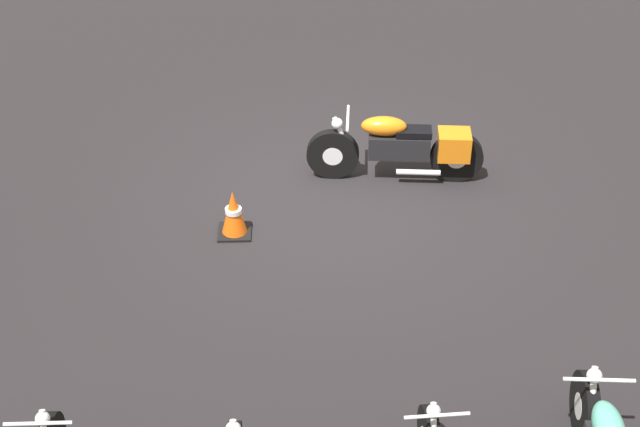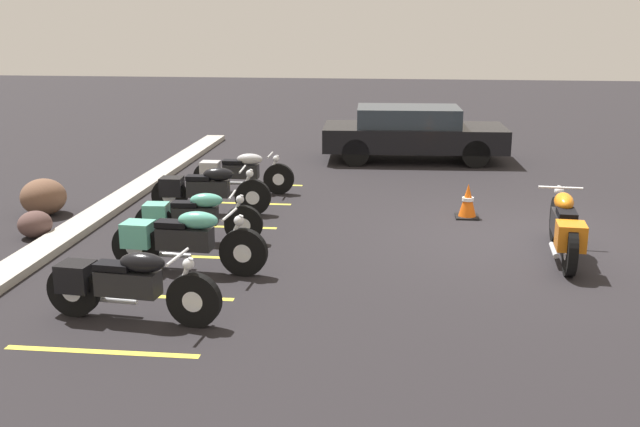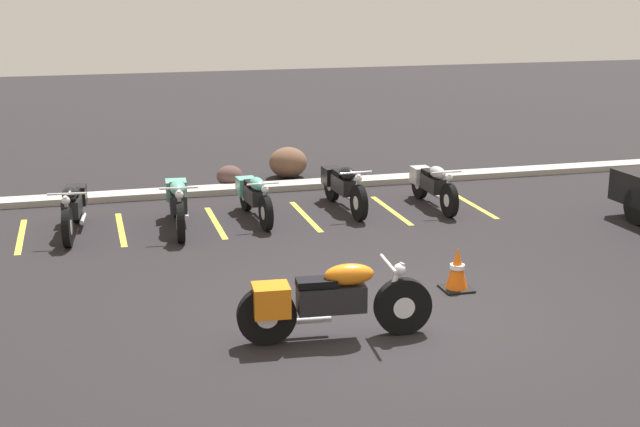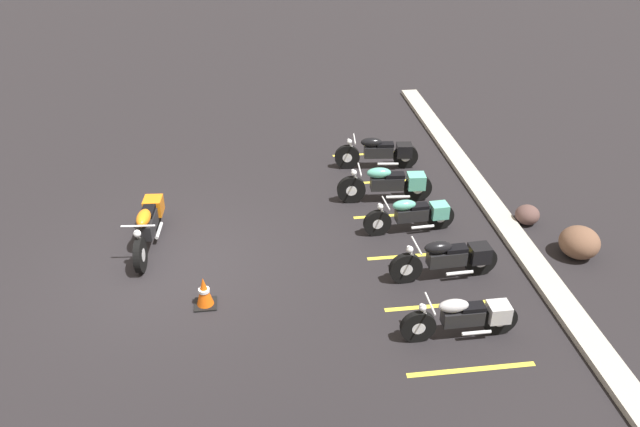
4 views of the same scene
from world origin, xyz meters
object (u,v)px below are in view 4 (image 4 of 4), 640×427
at_px(parked_bike_0, 381,152).
at_px(landscape_rock_0, 579,242).
at_px(landscape_rock_1, 527,215).
at_px(parked_bike_2, 414,215).
at_px(parked_bike_3, 450,258).
at_px(parked_bike_1, 390,184).
at_px(parked_bike_4, 466,317).
at_px(traffic_cone, 204,292).
at_px(motorcycle_orange_featured, 148,224).

bearing_deg(parked_bike_0, landscape_rock_0, 131.21).
xyz_separation_m(parked_bike_0, landscape_rock_1, (3.05, 2.61, -0.23)).
xyz_separation_m(parked_bike_2, parked_bike_3, (1.69, 0.24, 0.03)).
xyz_separation_m(parked_bike_1, parked_bike_4, (4.68, 0.23, -0.04)).
relative_size(parked_bike_4, traffic_cone, 3.35).
bearing_deg(parked_bike_1, parked_bike_0, -91.45).
height_order(parked_bike_2, parked_bike_4, parked_bike_4).
height_order(parked_bike_0, traffic_cone, parked_bike_0).
height_order(parked_bike_1, parked_bike_4, parked_bike_1).
relative_size(parked_bike_2, landscape_rock_0, 2.48).
height_order(motorcycle_orange_featured, parked_bike_0, motorcycle_orange_featured).
relative_size(motorcycle_orange_featured, parked_bike_4, 1.15).
xyz_separation_m(motorcycle_orange_featured, traffic_cone, (2.17, 1.18, -0.20)).
bearing_deg(parked_bike_2, motorcycle_orange_featured, -5.77).
xyz_separation_m(motorcycle_orange_featured, parked_bike_3, (1.92, 5.75, -0.04)).
relative_size(parked_bike_0, parked_bike_4, 1.05).
xyz_separation_m(parked_bike_3, landscape_rock_1, (-1.70, 2.30, -0.23)).
bearing_deg(landscape_rock_1, parked_bike_0, -139.49).
distance_m(parked_bike_1, traffic_cone, 5.27).
bearing_deg(traffic_cone, parked_bike_1, 128.65).
height_order(parked_bike_3, landscape_rock_0, parked_bike_3).
bearing_deg(traffic_cone, parked_bike_0, 139.49).
relative_size(parked_bike_0, parked_bike_2, 1.07).
bearing_deg(landscape_rock_0, parked_bike_1, -129.22).
distance_m(parked_bike_0, traffic_cone, 6.58).
relative_size(motorcycle_orange_featured, parked_bike_2, 1.16).
bearing_deg(landscape_rock_0, parked_bike_3, -82.45).
distance_m(parked_bike_0, parked_bike_3, 4.76).
bearing_deg(landscape_rock_0, parked_bike_4, -56.45).
height_order(motorcycle_orange_featured, parked_bike_1, motorcycle_orange_featured).
bearing_deg(parked_bike_4, parked_bike_2, -90.25).
bearing_deg(parked_bike_3, landscape_rock_1, -146.24).
distance_m(parked_bike_4, landscape_rock_0, 3.64).
xyz_separation_m(parked_bike_2, landscape_rock_1, (-0.01, 2.54, -0.20)).
distance_m(parked_bike_1, parked_bike_3, 3.07).
height_order(parked_bike_2, landscape_rock_0, parked_bike_2).
distance_m(motorcycle_orange_featured, parked_bike_0, 6.14).
distance_m(parked_bike_2, parked_bike_3, 1.71).
bearing_deg(parked_bike_2, parked_bike_1, -83.96).
xyz_separation_m(landscape_rock_0, landscape_rock_1, (-1.33, -0.50, -0.11)).
height_order(landscape_rock_0, traffic_cone, landscape_rock_0).
distance_m(landscape_rock_1, traffic_cone, 7.15).
distance_m(motorcycle_orange_featured, landscape_rock_1, 8.06).
relative_size(parked_bike_0, parked_bike_3, 1.00).
distance_m(parked_bike_1, landscape_rock_0, 4.22).
xyz_separation_m(parked_bike_2, traffic_cone, (1.94, -4.34, -0.13)).
bearing_deg(traffic_cone, parked_bike_3, 93.14).
height_order(parked_bike_2, parked_bike_3, parked_bike_3).
height_order(parked_bike_0, landscape_rock_1, parked_bike_0).
bearing_deg(landscape_rock_1, parked_bike_3, -53.57).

